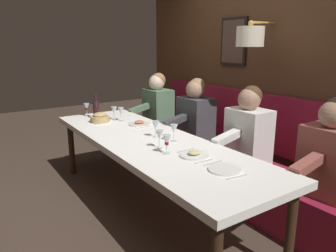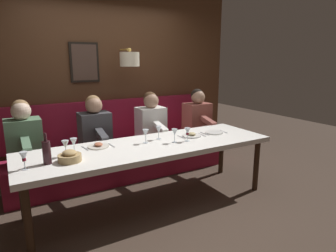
% 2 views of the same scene
% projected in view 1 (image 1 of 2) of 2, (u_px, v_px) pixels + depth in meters
% --- Properties ---
extents(ground_plane, '(12.00, 12.00, 0.00)m').
position_uv_depth(ground_plane, '(150.00, 209.00, 3.25)').
color(ground_plane, '#423328').
extents(dining_table, '(0.90, 2.92, 0.74)m').
position_uv_depth(dining_table, '(149.00, 145.00, 3.08)').
color(dining_table, white).
rests_on(dining_table, ground_plane).
extents(banquette_bench, '(0.52, 3.12, 0.45)m').
position_uv_depth(banquette_bench, '(216.00, 170.00, 3.67)').
color(banquette_bench, maroon).
rests_on(banquette_bench, ground_plane).
extents(back_wall_panel, '(0.59, 4.32, 2.90)m').
position_uv_depth(back_wall_panel, '(257.00, 68.00, 3.70)').
color(back_wall_panel, '#51331E').
rests_on(back_wall_panel, ground_plane).
extents(diner_nearest, '(0.60, 0.40, 0.79)m').
position_uv_depth(diner_nearest, '(330.00, 151.00, 2.49)').
color(diner_nearest, '#934C42').
rests_on(diner_nearest, banquette_bench).
extents(diner_near, '(0.60, 0.40, 0.79)m').
position_uv_depth(diner_near, '(248.00, 129.00, 3.17)').
color(diner_near, white).
rests_on(diner_near, banquette_bench).
extents(diner_middle, '(0.60, 0.40, 0.79)m').
position_uv_depth(diner_middle, '(195.00, 114.00, 3.84)').
color(diner_middle, '#3D3D42').
rests_on(diner_middle, banquette_bench).
extents(diner_far, '(0.60, 0.40, 0.79)m').
position_uv_depth(diner_far, '(158.00, 103.00, 4.54)').
color(diner_far, '#567A5B').
rests_on(diner_far, banquette_bench).
extents(place_setting_0, '(0.24, 0.32, 0.05)m').
position_uv_depth(place_setting_0, '(140.00, 124.00, 3.62)').
color(place_setting_0, silver).
rests_on(place_setting_0, dining_table).
extents(place_setting_1, '(0.24, 0.31, 0.05)m').
position_uv_depth(place_setting_1, '(194.00, 155.00, 2.60)').
color(place_setting_1, white).
rests_on(place_setting_1, dining_table).
extents(place_setting_2, '(0.24, 0.32, 0.01)m').
position_uv_depth(place_setting_2, '(225.00, 169.00, 2.31)').
color(place_setting_2, white).
rests_on(place_setting_2, dining_table).
extents(wine_glass_0, '(0.07, 0.07, 0.16)m').
position_uv_depth(wine_glass_0, '(87.00, 107.00, 4.03)').
color(wine_glass_0, silver).
rests_on(wine_glass_0, dining_table).
extents(wine_glass_1, '(0.07, 0.07, 0.16)m').
position_uv_depth(wine_glass_1, '(156.00, 126.00, 3.11)').
color(wine_glass_1, silver).
rests_on(wine_glass_1, dining_table).
extents(wine_glass_2, '(0.07, 0.07, 0.16)m').
position_uv_depth(wine_glass_2, '(121.00, 111.00, 3.77)').
color(wine_glass_2, silver).
rests_on(wine_glass_2, dining_table).
extents(wine_glass_3, '(0.07, 0.07, 0.16)m').
position_uv_depth(wine_glass_3, '(114.00, 111.00, 3.82)').
color(wine_glass_3, silver).
rests_on(wine_glass_3, dining_table).
extents(wine_glass_4, '(0.07, 0.07, 0.16)m').
position_uv_depth(wine_glass_4, '(167.00, 141.00, 2.64)').
color(wine_glass_4, silver).
rests_on(wine_glass_4, dining_table).
extents(wine_glass_5, '(0.07, 0.07, 0.16)m').
position_uv_depth(wine_glass_5, '(174.00, 129.00, 2.98)').
color(wine_glass_5, silver).
rests_on(wine_glass_5, dining_table).
extents(wine_glass_6, '(0.07, 0.07, 0.16)m').
position_uv_depth(wine_glass_6, '(159.00, 135.00, 2.78)').
color(wine_glass_6, silver).
rests_on(wine_glass_6, dining_table).
extents(wine_bottle, '(0.08, 0.08, 0.30)m').
position_uv_depth(wine_bottle, '(96.00, 109.00, 3.90)').
color(wine_bottle, '#33191E').
rests_on(wine_bottle, dining_table).
extents(bread_bowl, '(0.22, 0.22, 0.12)m').
position_uv_depth(bread_bowl, '(100.00, 118.00, 3.74)').
color(bread_bowl, tan).
rests_on(bread_bowl, dining_table).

